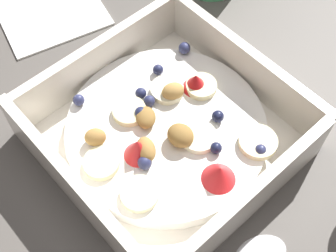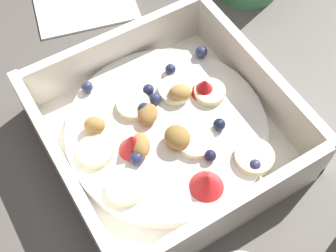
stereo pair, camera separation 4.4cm
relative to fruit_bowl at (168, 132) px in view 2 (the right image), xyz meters
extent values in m
plane|color=#56514C|center=(0.00, -0.01, -0.02)|extent=(2.40, 2.40, 0.00)
cube|color=white|center=(0.00, 0.00, -0.01)|extent=(0.22, 0.22, 0.01)
cube|color=white|center=(0.00, -0.10, 0.01)|extent=(0.22, 0.01, 0.06)
cube|color=white|center=(0.00, 0.10, 0.01)|extent=(0.22, 0.01, 0.06)
cube|color=white|center=(-0.11, 0.00, 0.01)|extent=(0.01, 0.20, 0.06)
cube|color=white|center=(0.10, 0.00, 0.01)|extent=(0.01, 0.20, 0.06)
cylinder|color=white|center=(0.00, 0.00, 0.00)|extent=(0.20, 0.20, 0.02)
cylinder|color=#F7EFC6|center=(0.03, 0.01, 0.01)|extent=(0.04, 0.04, 0.01)
cylinder|color=#F7EFC6|center=(-0.03, 0.03, 0.01)|extent=(0.04, 0.04, 0.01)
cylinder|color=beige|center=(0.07, 0.05, 0.01)|extent=(0.05, 0.05, 0.01)
cylinder|color=#F4EAB7|center=(0.03, -0.06, 0.01)|extent=(0.05, 0.05, 0.01)
cylinder|color=beige|center=(-0.01, -0.07, 0.01)|extent=(0.05, 0.05, 0.01)
cylinder|color=beige|center=(-0.01, 0.06, 0.01)|extent=(0.04, 0.04, 0.01)
cylinder|color=beige|center=(-0.04, -0.02, 0.01)|extent=(0.04, 0.04, 0.01)
cone|color=red|center=(-0.02, 0.05, 0.02)|extent=(0.04, 0.04, 0.02)
cone|color=red|center=(0.07, 0.00, 0.02)|extent=(0.04, 0.04, 0.02)
cone|color=red|center=(0.00, -0.04, 0.02)|extent=(0.03, 0.03, 0.02)
sphere|color=navy|center=(-0.06, 0.08, 0.01)|extent=(0.01, 0.01, 0.01)
sphere|color=#191E3D|center=(0.05, 0.02, 0.01)|extent=(0.01, 0.01, 0.01)
sphere|color=#23284C|center=(-0.06, 0.04, 0.01)|extent=(0.01, 0.01, 0.01)
sphere|color=#23284C|center=(-0.03, -0.01, 0.01)|extent=(0.01, 0.01, 0.01)
sphere|color=#23284C|center=(-0.05, 0.00, 0.01)|extent=(0.01, 0.01, 0.01)
sphere|color=navy|center=(-0.08, -0.05, 0.01)|extent=(0.01, 0.01, 0.01)
sphere|color=navy|center=(0.07, 0.00, 0.01)|extent=(0.01, 0.01, 0.01)
sphere|color=#191E3D|center=(0.02, 0.04, 0.01)|extent=(0.01, 0.01, 0.01)
sphere|color=navy|center=(-0.03, 0.01, 0.01)|extent=(0.01, 0.01, 0.01)
sphere|color=navy|center=(0.02, -0.04, 0.01)|extent=(0.01, 0.01, 0.01)
sphere|color=navy|center=(0.08, 0.05, 0.01)|extent=(0.01, 0.01, 0.01)
ellipsoid|color=olive|center=(0.02, 0.00, 0.02)|extent=(0.03, 0.03, 0.02)
ellipsoid|color=#AD7F42|center=(-0.03, -0.06, 0.02)|extent=(0.03, 0.03, 0.02)
ellipsoid|color=#AD7F42|center=(0.01, -0.03, 0.02)|extent=(0.03, 0.03, 0.02)
ellipsoid|color=olive|center=(-0.02, -0.01, 0.01)|extent=(0.03, 0.03, 0.01)
ellipsoid|color=tan|center=(-0.02, 0.03, 0.02)|extent=(0.02, 0.03, 0.02)
camera|label=1|loc=(0.17, -0.16, 0.38)|focal=49.56mm
camera|label=2|loc=(0.20, -0.12, 0.38)|focal=49.56mm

